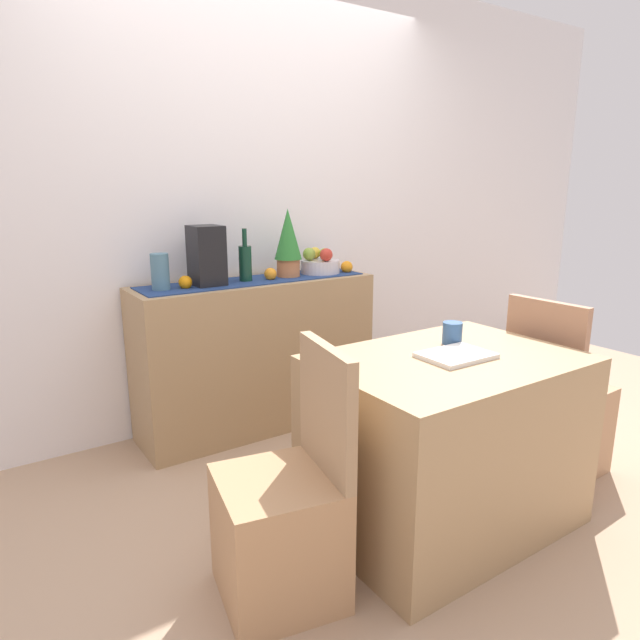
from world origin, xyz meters
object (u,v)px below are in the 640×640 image
coffee_maker (207,256)px  chair_near_window (283,526)px  dining_table (445,441)px  coffee_cup (452,333)px  wine_bottle (245,262)px  ceramic_vase (160,272)px  fruit_bowl (320,266)px  chair_by_corner (555,420)px  sideboard_console (257,355)px  potted_plant (288,241)px  open_book (456,355)px

coffee_maker → chair_near_window: coffee_maker is taller
dining_table → coffee_cup: (0.15, 0.13, 0.42)m
coffee_cup → chair_near_window: chair_near_window is taller
wine_bottle → ceramic_vase: size_ratio=1.55×
coffee_maker → chair_near_window: bearing=-103.2°
fruit_bowl → dining_table: size_ratio=0.23×
fruit_bowl → wine_bottle: 0.51m
wine_bottle → coffee_cup: wine_bottle is taller
dining_table → chair_by_corner: 0.80m
sideboard_console → ceramic_vase: bearing=180.0°
coffee_maker → dining_table: size_ratio=0.31×
wine_bottle → potted_plant: potted_plant is taller
potted_plant → open_book: potted_plant is taller
chair_near_window → ceramic_vase: bearing=87.8°
potted_plant → coffee_cup: bearing=-84.1°
wine_bottle → potted_plant: size_ratio=0.74×
chair_near_window → chair_by_corner: 1.58m
chair_near_window → potted_plant: bearing=58.2°
fruit_bowl → coffee_maker: size_ratio=0.74×
dining_table → chair_near_window: (-0.79, -0.00, -0.10)m
wine_bottle → coffee_cup: 1.27m
dining_table → open_book: open_book is taller
open_book → sideboard_console: bearing=99.8°
coffee_maker → fruit_bowl: bearing=0.0°
dining_table → potted_plant: bearing=88.9°
sideboard_console → fruit_bowl: fruit_bowl is taller
coffee_cup → chair_by_corner: chair_by_corner is taller
open_book → potted_plant: bearing=90.3°
fruit_bowl → dining_table: (-0.25, -1.32, -0.56)m
fruit_bowl → dining_table: fruit_bowl is taller
sideboard_console → dining_table: sideboard_console is taller
fruit_bowl → chair_by_corner: (0.54, -1.32, -0.66)m
coffee_cup → potted_plant: bearing=95.9°
coffee_maker → chair_by_corner: bearing=-46.0°
sideboard_console → coffee_maker: coffee_maker is taller
ceramic_vase → chair_by_corner: bearing=-40.7°
wine_bottle → chair_near_window: (-0.54, -1.32, -0.73)m
wine_bottle → potted_plant: 0.30m
ceramic_vase → potted_plant: size_ratio=0.48×
fruit_bowl → chair_near_window: bearing=-128.3°
fruit_bowl → potted_plant: bearing=180.0°
sideboard_console → chair_by_corner: (0.99, -1.32, -0.18)m
sideboard_console → chair_by_corner: size_ratio=1.55×
ceramic_vase → chair_near_window: 1.50m
sideboard_console → potted_plant: (0.22, 0.00, 0.65)m
sideboard_console → open_book: (0.21, -1.33, 0.31)m
open_book → coffee_cup: coffee_cup is taller
ceramic_vase → dining_table: ceramic_vase is taller
sideboard_console → open_book: sideboard_console is taller
open_book → ceramic_vase: bearing=120.3°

